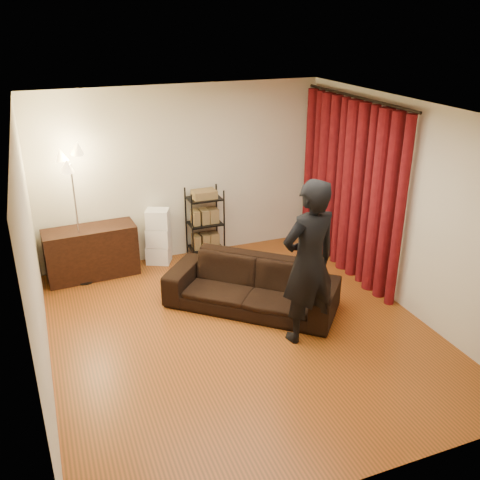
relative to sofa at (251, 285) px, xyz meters
name	(u,v)px	position (x,y,z in m)	size (l,w,h in m)	color
floor	(241,331)	(-0.34, -0.51, -0.33)	(5.00, 5.00, 0.00)	#984416
ceiling	(242,111)	(-0.34, -0.51, 2.37)	(5.00, 5.00, 0.00)	white
wall_back	(182,174)	(-0.34, 1.99, 1.02)	(5.00, 5.00, 0.00)	beige
wall_front	(364,349)	(-0.34, -3.01, 1.02)	(5.00, 5.00, 0.00)	beige
wall_left	(33,262)	(-2.59, -0.51, 1.02)	(5.00, 5.00, 0.00)	beige
wall_right	(404,207)	(1.91, -0.51, 1.02)	(5.00, 5.00, 0.00)	beige
curtain_rod	(358,97)	(1.81, 0.62, 2.25)	(0.04, 0.04, 2.65)	black
curtain	(349,188)	(1.79, 0.62, 0.95)	(0.22, 2.65, 2.55)	maroon
sofa	(251,285)	(0.00, 0.00, 0.00)	(2.24, 0.87, 0.65)	black
person	(309,263)	(0.34, -0.90, 0.68)	(0.73, 0.48, 2.01)	black
media_cabinet	(91,252)	(-1.85, 1.72, 0.06)	(1.32, 0.49, 0.77)	black
storage_boxes	(158,236)	(-0.82, 1.80, 0.12)	(0.36, 0.29, 0.89)	white
wire_shelf	(205,223)	(-0.07, 1.77, 0.24)	(0.52, 0.36, 1.14)	black
floor_lamp	(77,218)	(-2.00, 1.58, 0.67)	(0.36, 0.36, 1.98)	silver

